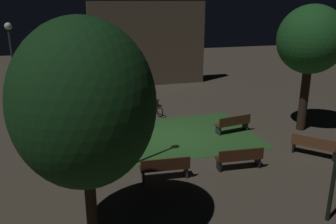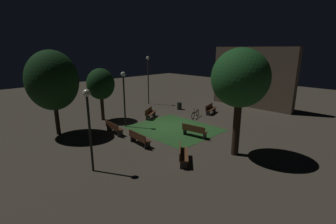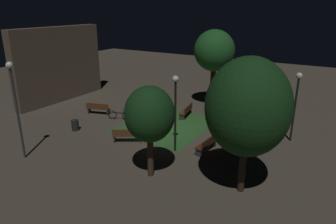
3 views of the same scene
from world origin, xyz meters
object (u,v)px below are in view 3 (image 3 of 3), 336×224
bench_by_lamp (186,111)px  lamp_post_plaza_west (15,96)px  bench_front_right (98,108)px  lamp_post_near_wall (297,95)px  bench_back_row (207,144)px  bench_front_left (241,111)px  bench_path_side (128,135)px  tree_near_wall (214,51)px  tree_lawn_side (248,107)px  lamp_post_plaza_east (175,101)px  bench_near_trees (227,127)px  tree_left_canopy (150,115)px  bicycle (119,115)px  trash_bin (75,125)px

bench_by_lamp → lamp_post_plaza_west: 11.55m
bench_front_right → lamp_post_near_wall: size_ratio=0.44×
bench_back_row → bench_front_left: same height
bench_by_lamp → bench_path_side: same height
bench_back_row → bench_path_side: size_ratio=1.03×
bench_back_row → tree_near_wall: tree_near_wall is taller
tree_lawn_side → lamp_post_plaza_west: 11.40m
tree_lawn_side → lamp_post_plaza_east: bearing=66.4°
bench_near_trees → bench_front_left: same height
bench_front_left → tree_left_canopy: 10.62m
tree_left_canopy → bench_front_right: bearing=57.6°
bicycle → tree_left_canopy: bearing=-129.9°
bench_back_row → bench_front_right: same height
bench_near_trees → lamp_post_plaza_east: size_ratio=0.42×
trash_bin → tree_lawn_side: bearing=-95.9°
bench_back_row → bench_path_side: bearing=106.1°
tree_lawn_side → bicycle: size_ratio=3.54×
bench_front_right → tree_lawn_side: size_ratio=0.31×
bench_front_left → trash_bin: size_ratio=2.30×
bench_back_row → tree_near_wall: 9.46m
tree_lawn_side → tree_near_wall: size_ratio=0.98×
bicycle → lamp_post_plaza_east: bearing=-111.2°
bench_near_trees → lamp_post_near_wall: 4.55m
bench_by_lamp → tree_lawn_side: 10.36m
lamp_post_near_wall → lamp_post_plaza_west: (-9.72, 11.87, 0.58)m
bench_front_right → lamp_post_near_wall: (2.43, -13.37, 2.40)m
bench_back_row → bench_near_trees: bearing=-0.0°
tree_near_wall → bench_by_lamp: bearing=171.6°
lamp_post_near_wall → lamp_post_plaza_west: 15.35m
lamp_post_plaza_east → tree_near_wall: bearing=10.1°
bench_front_right → lamp_post_near_wall: 13.80m
bicycle → bench_back_row: bearing=-101.1°
tree_left_canopy → tree_lawn_side: bearing=-77.0°
bench_front_left → lamp_post_plaza_west: (-12.24, 7.90, 2.99)m
bench_front_left → bench_path_side: size_ratio=0.93×
lamp_post_plaza_east → bicycle: size_ratio=2.57×
bench_path_side → tree_lawn_side: tree_lawn_side is taller
bench_near_trees → bench_by_lamp: size_ratio=0.99×
bench_front_right → lamp_post_plaza_west: (-7.30, -1.50, 2.99)m
bench_near_trees → bicycle: size_ratio=1.09×
lamp_post_plaza_east → bench_front_right: bearing=73.5°
tree_near_wall → lamp_post_near_wall: bearing=-120.2°
tree_lawn_side → bicycle: bearing=67.7°
bench_by_lamp → bench_front_right: same height
bench_by_lamp → lamp_post_plaza_west: (-10.23, 4.46, 2.99)m
trash_bin → bicycle: size_ratio=0.43×
bench_back_row → bicycle: bearing=78.9°
lamp_post_plaza_west → bicycle: size_ratio=3.09×
bench_by_lamp → tree_lawn_side: tree_lawn_side is taller
bench_back_row → bench_by_lamp: bearing=39.4°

